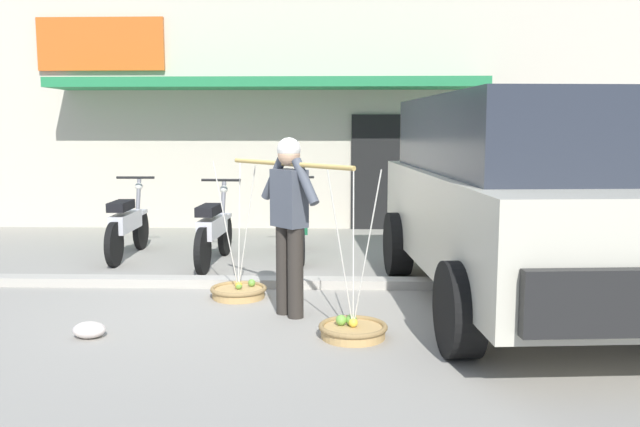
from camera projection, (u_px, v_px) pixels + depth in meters
name	position (u px, v px, depth m)	size (l,w,h in m)	color
ground_plane	(265.00, 303.00, 6.77)	(90.00, 90.00, 0.00)	gray
sidewalk_curb	(272.00, 282.00, 7.46)	(20.00, 0.24, 0.10)	#AEA89C
fruit_vendor	(289.00, 214.00, 6.21)	(1.22, 1.32, 1.70)	#2D2823
fruit_basket_left_side	(239.00, 291.00, 6.99)	(0.59, 0.59, 1.45)	tan
fruit_basket_right_side	(353.00, 329.00, 5.67)	(0.59, 0.59, 1.45)	tan
motorcycle_nearest_shop	(127.00, 225.00, 9.06)	(0.54, 1.82, 1.09)	black
motorcycle_second_in_row	(214.00, 230.00, 8.61)	(0.54, 1.82, 1.09)	black
motorcycle_third_in_row	(298.00, 225.00, 9.11)	(0.54, 1.81, 1.09)	black
parked_truck	(517.00, 194.00, 6.59)	(2.45, 4.94, 2.10)	beige
storefront_building	(284.00, 112.00, 13.93)	(13.00, 6.00, 4.20)	beige
plastic_litter_bag	(89.00, 330.00, 5.65)	(0.28, 0.22, 0.14)	silver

